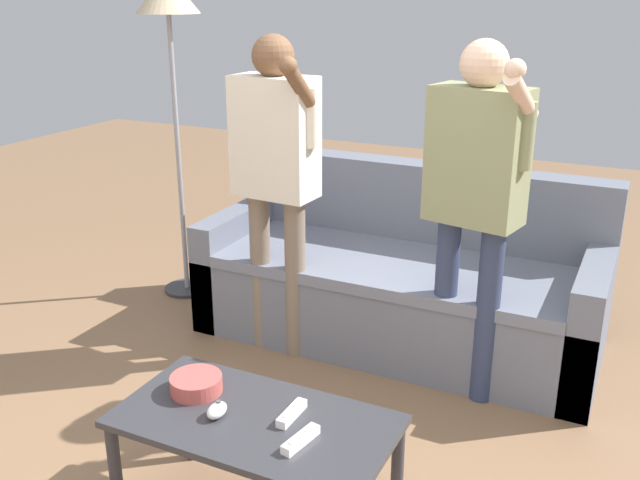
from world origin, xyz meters
TOP-DOWN VIEW (x-y plane):
  - couch at (-0.11, 1.49)m, footprint 2.06×0.87m
  - coffee_table at (-0.06, -0.12)m, footprint 0.93×0.49m
  - snack_bowl at (-0.33, -0.07)m, footprint 0.18×0.18m
  - game_remote_nunchuk at (-0.17, -0.17)m, footprint 0.06×0.09m
  - floor_lamp at (-1.50, 1.46)m, footprint 0.35×0.35m
  - player_left at (-0.62, 1.05)m, footprint 0.47×0.36m
  - player_right at (0.35, 1.05)m, footprint 0.47×0.40m
  - game_remote_wand_near at (0.05, -0.07)m, footprint 0.04×0.15m
  - game_remote_wand_far at (0.15, -0.18)m, footprint 0.06×0.16m

SIDE VIEW (x-z plane):
  - couch at x=-0.11m, z-range -0.14..0.75m
  - coffee_table at x=-0.06m, z-range 0.16..0.60m
  - game_remote_wand_far at x=0.15m, z-range 0.44..0.47m
  - game_remote_wand_near at x=0.05m, z-range 0.44..0.47m
  - game_remote_nunchuk at x=-0.17m, z-range 0.44..0.49m
  - snack_bowl at x=-0.33m, z-range 0.44..0.50m
  - player_left at x=-0.62m, z-range 0.21..1.80m
  - player_right at x=0.35m, z-range 0.21..1.81m
  - floor_lamp at x=-1.50m, z-range 0.70..2.57m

